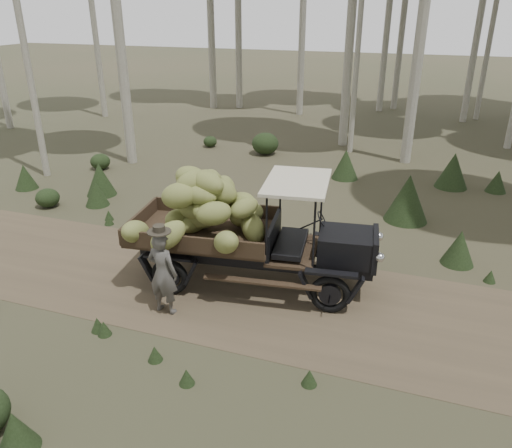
# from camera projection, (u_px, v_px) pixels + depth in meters

# --- Properties ---
(ground) EXTENTS (120.00, 120.00, 0.00)m
(ground) POSITION_uv_depth(u_px,v_px,m) (255.00, 295.00, 10.83)
(ground) COLOR #473D2B
(ground) RESTS_ON ground
(dirt_track) EXTENTS (70.00, 4.00, 0.01)m
(dirt_track) POSITION_uv_depth(u_px,v_px,m) (255.00, 295.00, 10.83)
(dirt_track) COLOR brown
(dirt_track) RESTS_ON ground
(banana_truck) EXTENTS (5.61, 2.99, 2.74)m
(banana_truck) POSITION_uv_depth(u_px,v_px,m) (228.00, 217.00, 10.75)
(banana_truck) COLOR black
(banana_truck) RESTS_ON ground
(farmer) EXTENTS (0.68, 0.51, 1.93)m
(farmer) POSITION_uv_depth(u_px,v_px,m) (163.00, 272.00, 9.89)
(farmer) COLOR #4E4B47
(farmer) RESTS_ON ground
(undergrowth) EXTENTS (19.76, 23.39, 1.39)m
(undergrowth) POSITION_uv_depth(u_px,v_px,m) (288.00, 278.00, 10.44)
(undergrowth) COLOR #233319
(undergrowth) RESTS_ON ground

